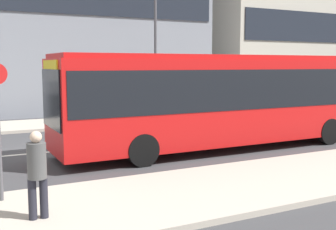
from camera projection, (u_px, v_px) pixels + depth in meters
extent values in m
plane|color=#3A3A3D|center=(36.00, 153.00, 13.93)|extent=(120.00, 120.00, 0.00)
cube|color=#B2A899|center=(91.00, 208.00, 8.40)|extent=(44.00, 3.50, 0.13)
cube|color=#B2A899|center=(12.00, 127.00, 19.45)|extent=(44.00, 3.50, 0.13)
cube|color=silver|center=(36.00, 153.00, 13.93)|extent=(41.80, 0.16, 0.01)
cube|color=#1E232D|center=(335.00, 28.00, 32.63)|extent=(17.38, 0.08, 2.20)
cube|color=red|center=(227.00, 100.00, 14.64)|extent=(12.01, 2.53, 2.78)
cube|color=black|center=(227.00, 88.00, 14.59)|extent=(11.77, 2.56, 1.28)
cube|color=red|center=(228.00, 57.00, 14.46)|extent=(11.83, 2.33, 0.14)
cube|color=black|center=(51.00, 99.00, 11.88)|extent=(0.05, 2.23, 1.67)
cube|color=yellow|center=(50.00, 66.00, 11.77)|extent=(0.04, 1.77, 0.32)
cylinder|color=black|center=(143.00, 150.00, 12.08)|extent=(0.96, 0.28, 0.96)
cylinder|color=black|center=(115.00, 138.00, 14.12)|extent=(0.96, 0.28, 0.96)
cylinder|color=black|center=(329.00, 131.00, 15.45)|extent=(0.96, 0.28, 0.96)
cylinder|color=black|center=(285.00, 124.00, 17.49)|extent=(0.96, 0.28, 0.96)
cube|color=black|center=(313.00, 107.00, 24.16)|extent=(4.51, 1.73, 0.68)
cube|color=#21262B|center=(311.00, 96.00, 24.03)|extent=(2.48, 1.52, 0.62)
cylinder|color=black|center=(320.00, 108.00, 25.50)|extent=(0.60, 0.18, 0.60)
cylinder|color=black|center=(304.00, 113.00, 22.87)|extent=(0.60, 0.18, 0.60)
cylinder|color=black|center=(285.00, 110.00, 24.24)|extent=(0.60, 0.18, 0.60)
cylinder|color=#23232D|center=(32.00, 199.00, 7.58)|extent=(0.15, 0.15, 0.75)
cylinder|color=#23232D|center=(44.00, 198.00, 7.67)|extent=(0.15, 0.15, 0.75)
cylinder|color=#4C4C4C|center=(37.00, 161.00, 7.54)|extent=(0.34, 0.34, 0.65)
sphere|color=beige|center=(36.00, 137.00, 7.49)|extent=(0.21, 0.21, 0.21)
cylinder|color=#4C4C51|center=(155.00, 43.00, 21.59)|extent=(0.14, 0.14, 7.77)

